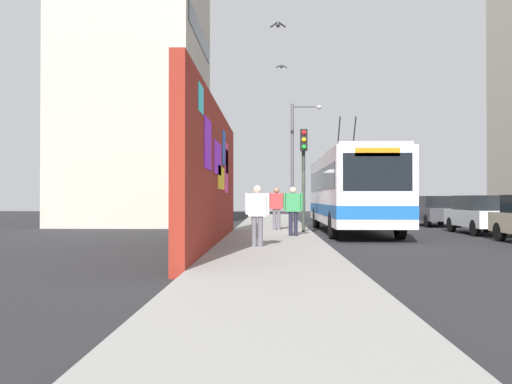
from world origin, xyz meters
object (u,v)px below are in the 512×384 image
(parked_car_white, at_px, (481,214))
(street_lamp, at_px, (296,154))
(traffic_light, at_px, (304,162))
(pedestrian_midblock, at_px, (277,205))
(parked_car_dark_gray, at_px, (434,210))
(pedestrian_at_curb, at_px, (293,207))
(city_bus, at_px, (352,189))
(pedestrian_near_wall, at_px, (257,211))

(parked_car_white, distance_m, street_lamp, 10.64)
(traffic_light, bearing_deg, pedestrian_midblock, 38.39)
(parked_car_dark_gray, xyz_separation_m, street_lamp, (0.74, 7.26, 3.03))
(parked_car_dark_gray, bearing_deg, street_lamp, 84.16)
(pedestrian_midblock, bearing_deg, pedestrian_at_curb, -171.29)
(parked_car_dark_gray, bearing_deg, city_bus, 137.94)
(parked_car_dark_gray, distance_m, pedestrian_at_curb, 12.67)
(city_bus, bearing_deg, parked_car_dark_gray, -42.06)
(pedestrian_at_curb, bearing_deg, traffic_light, -12.87)
(city_bus, xyz_separation_m, parked_car_dark_gray, (5.76, -5.20, -1.01))
(city_bus, relative_size, street_lamp, 1.75)
(pedestrian_at_curb, bearing_deg, parked_car_white, -65.84)
(parked_car_white, relative_size, street_lamp, 0.65)
(parked_car_white, height_order, pedestrian_midblock, pedestrian_midblock)
(parked_car_dark_gray, distance_m, street_lamp, 7.91)
(parked_car_white, distance_m, parked_car_dark_gray, 6.41)
(pedestrian_near_wall, bearing_deg, parked_car_white, -49.30)
(pedestrian_at_curb, height_order, traffic_light, traffic_light)
(traffic_light, bearing_deg, city_bus, -47.52)
(pedestrian_at_curb, bearing_deg, pedestrian_midblock, 8.71)
(pedestrian_midblock, height_order, traffic_light, traffic_light)
(parked_car_dark_gray, height_order, traffic_light, traffic_light)
(parked_car_white, relative_size, pedestrian_midblock, 2.38)
(parked_car_white, bearing_deg, pedestrian_midblock, 90.03)
(parked_car_white, bearing_deg, pedestrian_at_curb, 114.16)
(parked_car_dark_gray, relative_size, pedestrian_at_curb, 2.49)
(pedestrian_near_wall, height_order, pedestrian_at_curb, pedestrian_at_curb)
(street_lamp, bearing_deg, parked_car_white, -134.57)
(city_bus, xyz_separation_m, pedestrian_at_curb, (-4.17, 2.65, -0.68))
(pedestrian_at_curb, xyz_separation_m, pedestrian_midblock, (3.52, 0.54, 0.03))
(parked_car_dark_gray, height_order, pedestrian_at_curb, pedestrian_at_curb)
(parked_car_white, bearing_deg, traffic_light, 100.18)
(city_bus, relative_size, pedestrian_midblock, 6.44)
(city_bus, height_order, pedestrian_at_curb, city_bus)
(pedestrian_near_wall, xyz_separation_m, pedestrian_midblock, (7.74, -0.61, 0.06))
(pedestrian_at_curb, distance_m, traffic_light, 2.83)
(parked_car_white, bearing_deg, street_lamp, 45.43)
(pedestrian_at_curb, distance_m, pedestrian_midblock, 3.56)
(parked_car_dark_gray, bearing_deg, pedestrian_midblock, 127.41)
(pedestrian_midblock, xyz_separation_m, traffic_light, (-1.32, -1.04, 1.67))
(city_bus, xyz_separation_m, street_lamp, (6.51, 2.06, 2.02))
(parked_car_white, relative_size, pedestrian_at_curb, 2.44)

